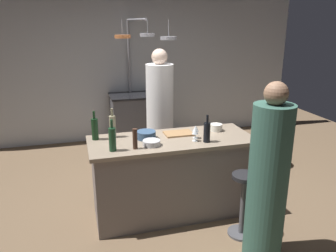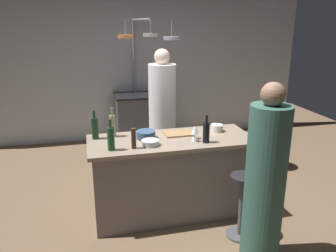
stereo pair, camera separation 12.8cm
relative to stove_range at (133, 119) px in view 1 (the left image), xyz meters
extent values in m
plane|color=brown|center=(0.00, -2.45, -0.45)|extent=(9.00, 9.00, 0.00)
cube|color=#B2B7BC|center=(0.00, 0.40, 0.85)|extent=(6.40, 0.16, 2.60)
cube|color=slate|center=(0.00, -2.45, -0.02)|extent=(1.72, 0.66, 0.86)
cube|color=gray|center=(0.00, -2.45, 0.43)|extent=(1.80, 0.72, 0.04)
cube|color=#47474C|center=(0.00, 0.00, -0.02)|extent=(0.76, 0.60, 0.86)
cube|color=black|center=(0.00, 0.00, 0.43)|extent=(0.80, 0.64, 0.03)
cylinder|color=white|center=(0.14, -1.37, 0.34)|extent=(0.38, 0.38, 1.58)
sphere|color=beige|center=(0.14, -1.37, 1.23)|extent=(0.22, 0.22, 0.22)
cylinder|color=#4C4C51|center=(0.57, -3.07, -0.43)|extent=(0.28, 0.28, 0.02)
cylinder|color=#4C4C51|center=(0.57, -3.07, -0.11)|extent=(0.06, 0.06, 0.62)
cylinder|color=black|center=(0.57, -3.07, 0.21)|extent=(0.26, 0.26, 0.04)
cylinder|color=#33594C|center=(0.59, -3.43, 0.29)|extent=(0.35, 0.35, 1.47)
sphere|color=#8C664C|center=(0.59, -3.43, 1.12)|extent=(0.20, 0.20, 0.20)
cylinder|color=gray|center=(0.00, 0.25, 0.63)|extent=(0.04, 0.04, 2.15)
cylinder|color=gray|center=(0.00, -0.49, 1.70)|extent=(0.04, 1.49, 0.04)
cylinder|color=#B26638|center=(-0.30, -1.12, 1.48)|extent=(0.22, 0.22, 0.04)
cylinder|color=gray|center=(-0.30, -1.09, 1.59)|extent=(0.01, 0.01, 0.22)
cylinder|color=gray|center=(0.05, -1.06, 1.50)|extent=(0.20, 0.20, 0.04)
cylinder|color=gray|center=(0.05, -1.09, 1.60)|extent=(0.01, 0.01, 0.20)
cylinder|color=gray|center=(0.35, -1.08, 1.45)|extent=(0.23, 0.23, 0.04)
cylinder|color=gray|center=(0.35, -1.09, 1.58)|extent=(0.01, 0.01, 0.25)
cylinder|color=brown|center=(1.85, -1.59, -0.37)|extent=(0.24, 0.24, 0.16)
sphere|color=#2D6633|center=(1.85, -1.59, -0.11)|extent=(0.36, 0.36, 0.36)
cube|color=#997047|center=(0.12, -2.32, 0.46)|extent=(0.32, 0.22, 0.02)
cylinder|color=#382319|center=(-0.44, -2.64, 0.56)|extent=(0.05, 0.05, 0.21)
cylinder|color=gray|center=(-0.61, -2.22, 0.57)|extent=(0.07, 0.07, 0.24)
cylinder|color=gray|center=(-0.61, -2.22, 0.74)|extent=(0.03, 0.03, 0.08)
cylinder|color=#143319|center=(-0.80, -2.25, 0.57)|extent=(0.07, 0.07, 0.23)
cylinder|color=#143319|center=(-0.80, -2.25, 0.73)|extent=(0.03, 0.03, 0.08)
cylinder|color=#193D23|center=(-0.66, -2.64, 0.57)|extent=(0.07, 0.07, 0.24)
cylinder|color=#193D23|center=(-0.66, -2.64, 0.73)|extent=(0.03, 0.03, 0.08)
cylinder|color=black|center=(0.33, -2.65, 0.56)|extent=(0.07, 0.07, 0.21)
cylinder|color=black|center=(0.33, -2.65, 0.71)|extent=(0.03, 0.03, 0.08)
cylinder|color=silver|center=(0.25, -2.51, 0.46)|extent=(0.06, 0.06, 0.01)
cylinder|color=silver|center=(0.25, -2.51, 0.50)|extent=(0.01, 0.01, 0.07)
cone|color=silver|center=(0.25, -2.51, 0.57)|extent=(0.07, 0.07, 0.06)
cylinder|color=silver|center=(0.22, -2.59, 0.46)|extent=(0.06, 0.06, 0.01)
cylinder|color=silver|center=(0.22, -2.59, 0.50)|extent=(0.01, 0.01, 0.07)
cone|color=silver|center=(0.22, -2.59, 0.57)|extent=(0.07, 0.07, 0.06)
cylinder|color=#334C6B|center=(-0.27, -2.37, 0.50)|extent=(0.21, 0.21, 0.08)
cylinder|color=silver|center=(0.58, -2.32, 0.49)|extent=(0.14, 0.14, 0.08)
cylinder|color=#B7B7BC|center=(-0.26, -2.60, 0.48)|extent=(0.18, 0.18, 0.06)
camera|label=1|loc=(-0.98, -5.78, 1.67)|focal=36.04mm
camera|label=2|loc=(-0.86, -5.81, 1.67)|focal=36.04mm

